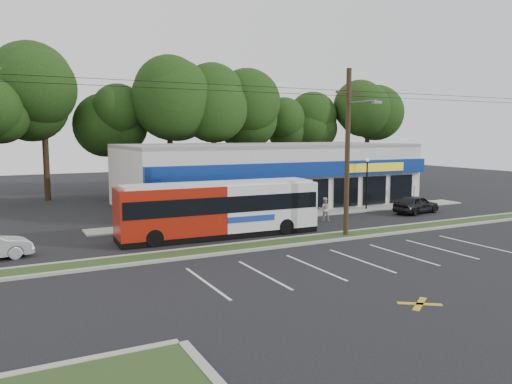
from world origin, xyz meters
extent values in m
plane|color=black|center=(0.00, 0.00, 0.00)|extent=(120.00, 120.00, 0.00)
cube|color=#223D19|center=(0.00, 1.00, 0.06)|extent=(40.00, 1.60, 0.12)
cube|color=#9E9E93|center=(0.00, 0.15, 0.07)|extent=(40.00, 0.25, 0.14)
cube|color=#9E9E93|center=(0.00, 1.85, 0.07)|extent=(40.00, 0.25, 0.14)
cube|color=#9E9E93|center=(5.00, 9.00, 0.05)|extent=(32.00, 2.20, 0.10)
cube|color=beige|center=(5.50, 16.00, 2.50)|extent=(25.00, 12.00, 5.00)
cube|color=navy|center=(5.50, 9.75, 3.40)|extent=(25.00, 0.50, 1.20)
cube|color=black|center=(5.50, 9.94, 1.40)|extent=(24.00, 0.12, 2.40)
cube|color=yellow|center=(12.50, 9.48, 3.40)|extent=(6.00, 0.06, 0.70)
cube|color=gray|center=(5.50, 16.00, 5.15)|extent=(25.00, 12.00, 0.30)
cylinder|color=black|center=(3.00, 1.00, 5.00)|extent=(0.30, 0.30, 10.00)
cube|color=black|center=(3.00, 1.00, 8.60)|extent=(1.80, 0.12, 0.12)
cylinder|color=#59595E|center=(3.00, -0.20, 8.00)|extent=(0.10, 2.40, 0.10)
cube|color=#59595E|center=(3.00, -1.50, 7.90)|extent=(0.50, 0.25, 0.15)
cylinder|color=black|center=(0.00, 1.00, 8.70)|extent=(50.00, 0.02, 0.02)
cylinder|color=black|center=(0.00, 1.00, 8.40)|extent=(50.00, 0.02, 0.02)
cylinder|color=black|center=(11.00, 8.80, 2.00)|extent=(0.12, 0.12, 4.00)
sphere|color=silver|center=(11.00, 8.80, 4.10)|extent=(0.30, 0.30, 0.30)
cylinder|color=#59595E|center=(16.00, 8.60, 1.10)|extent=(0.06, 0.06, 2.20)
cube|color=white|center=(16.00, 8.55, 2.00)|extent=(0.45, 0.04, 0.45)
cylinder|color=black|center=(-11.00, 26.00, 2.86)|extent=(0.56, 0.56, 5.72)
sphere|color=black|center=(-11.00, 26.00, 8.45)|extent=(6.76, 6.76, 6.76)
cylinder|color=black|center=(-6.00, 26.00, 2.86)|extent=(0.56, 0.56, 5.72)
sphere|color=black|center=(-6.00, 26.00, 8.45)|extent=(6.76, 6.76, 6.76)
cylinder|color=black|center=(-1.00, 26.00, 2.86)|extent=(0.56, 0.56, 5.72)
sphere|color=black|center=(-1.00, 26.00, 8.45)|extent=(6.76, 6.76, 6.76)
cylinder|color=black|center=(4.00, 26.00, 2.86)|extent=(0.56, 0.56, 5.72)
sphere|color=black|center=(4.00, 26.00, 8.45)|extent=(6.76, 6.76, 6.76)
cylinder|color=black|center=(9.00, 26.00, 2.86)|extent=(0.56, 0.56, 5.72)
sphere|color=black|center=(9.00, 26.00, 8.45)|extent=(6.76, 6.76, 6.76)
cylinder|color=black|center=(14.00, 26.00, 2.86)|extent=(0.56, 0.56, 5.72)
sphere|color=black|center=(14.00, 26.00, 8.45)|extent=(6.76, 6.76, 6.76)
cylinder|color=black|center=(19.00, 26.00, 2.86)|extent=(0.56, 0.56, 5.72)
sphere|color=black|center=(19.00, 26.00, 8.45)|extent=(6.76, 6.76, 6.76)
cylinder|color=black|center=(24.00, 26.00, 2.86)|extent=(0.56, 0.56, 5.72)
sphere|color=black|center=(24.00, 26.00, 8.45)|extent=(6.76, 6.76, 6.76)
cube|color=#9D1A0C|center=(-6.83, 4.61, 1.76)|extent=(6.20, 2.76, 2.80)
cube|color=white|center=(-0.72, 4.39, 1.76)|extent=(6.20, 2.76, 2.80)
cube|color=black|center=(-3.78, 4.50, 0.20)|extent=(12.31, 2.92, 0.36)
cube|color=black|center=(-3.78, 4.50, 2.09)|extent=(12.07, 3.02, 0.97)
cube|color=black|center=(2.37, 4.29, 1.94)|extent=(0.13, 2.17, 1.43)
cube|color=#193899|center=(-2.29, 3.16, 1.17)|extent=(3.06, 0.14, 0.36)
cube|color=white|center=(-3.78, 4.50, 3.21)|extent=(11.69, 2.69, 0.18)
cylinder|color=black|center=(-8.10, 3.49, 0.49)|extent=(0.99, 0.32, 0.98)
cylinder|color=black|center=(-8.02, 5.80, 0.49)|extent=(0.99, 0.32, 0.98)
cylinder|color=black|center=(0.10, 3.21, 0.49)|extent=(0.99, 0.32, 0.98)
cylinder|color=black|center=(0.17, 5.52, 0.49)|extent=(0.99, 0.32, 0.98)
imported|color=black|center=(13.33, 5.65, 0.72)|extent=(4.46, 2.45, 1.44)
imported|color=silver|center=(2.00, 8.33, 0.85)|extent=(0.70, 0.55, 1.70)
imported|color=beige|center=(4.91, 6.00, 0.85)|extent=(1.02, 0.92, 1.71)
camera|label=1|loc=(-15.37, -22.97, 6.20)|focal=35.00mm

